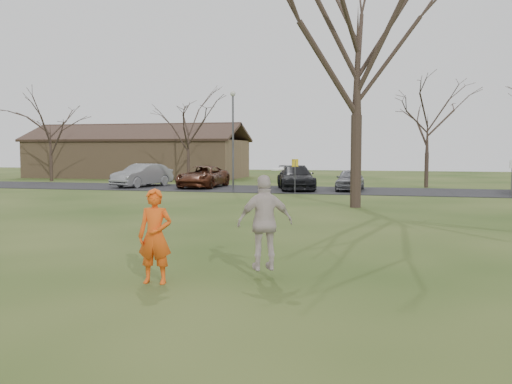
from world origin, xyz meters
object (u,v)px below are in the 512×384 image
car_3 (296,178)px  player_defender (155,236)px  car_2 (203,177)px  catching_play (265,223)px  car_1 (142,175)px  lamp_post (233,128)px  car_4 (350,180)px  big_tree (357,52)px  building (138,157)px

car_3 → player_defender: bearing=-102.2°
car_2 → catching_play: (10.09, -24.99, 0.38)m
car_1 → car_3: bearing=14.9°
lamp_post → car_3: bearing=34.8°
car_4 → big_tree: size_ratio=0.29×
big_tree → car_4: bearing=95.4°
car_1 → building: bearing=133.5°
lamp_post → car_2: bearing=135.6°
car_3 → catching_play: (3.50, -24.49, 0.34)m
building → lamp_post: (14.00, -15.50, 2.04)m
car_4 → catching_play: (-0.00, -24.56, 0.44)m
player_defender → lamp_post: bearing=97.3°
car_2 → big_tree: 16.44m
big_tree → car_3: bearing=114.1°
player_defender → catching_play: 2.22m
car_4 → car_3: bearing=-177.5°
car_1 → big_tree: bearing=-17.1°
car_2 → car_3: 6.61m
car_2 → car_1: bearing=-176.2°
building → big_tree: 32.23m
player_defender → car_4: bearing=80.4°
car_1 → car_2: size_ratio=0.92×
player_defender → car_2: 27.10m
building → lamp_post: size_ratio=3.29×
car_4 → lamp_post: 8.17m
player_defender → car_4: (2.03, 25.43, -0.21)m
car_3 → building: bearing=127.9°
car_2 → big_tree: (11.04, -10.48, 6.22)m
car_1 → lamp_post: 8.56m
lamp_post → big_tree: size_ratio=0.45×
player_defender → catching_play: bearing=18.3°
big_tree → car_2: bearing=136.5°
car_3 → big_tree: big_tree is taller
car_2 → car_4: (10.09, -0.44, -0.05)m
car_3 → catching_play: catching_play is taller
player_defender → car_3: (-1.48, 25.36, -0.12)m
catching_play → building: bearing=119.3°
car_1 → car_4: 14.53m
catching_play → lamp_post: bearing=107.8°
catching_play → big_tree: bearing=86.3°
lamp_post → building: bearing=132.1°
car_4 → building: building is taller
car_3 → big_tree: bearing=-81.5°
car_1 → catching_play: 28.72m
player_defender → car_4: player_defender is taller
car_3 → big_tree: (4.45, -9.97, 6.18)m
car_2 → building: 16.68m
building → car_3: bearing=-36.6°
lamp_post → big_tree: bearing=-43.2°
player_defender → car_1: size_ratio=0.39×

